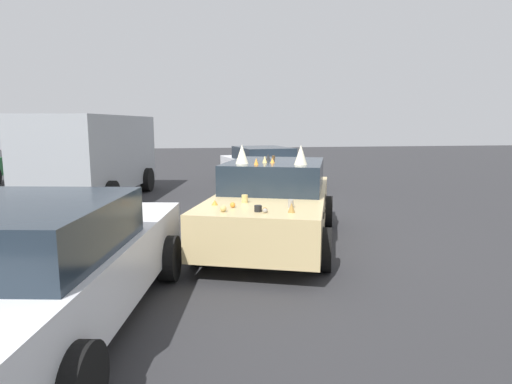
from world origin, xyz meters
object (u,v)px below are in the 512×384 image
at_px(parked_sedan_row_back_center, 261,166).
at_px(art_car_decorated, 274,202).
at_px(parked_van_near_right, 94,153).
at_px(parked_sedan_far_right, 39,267).

bearing_deg(parked_sedan_row_back_center, art_car_decorated, 163.32).
xyz_separation_m(art_car_decorated, parked_van_near_right, (4.95, 3.94, 0.55)).
height_order(parked_van_near_right, parked_sedan_row_back_center, parked_van_near_right).
xyz_separation_m(parked_van_near_right, parked_sedan_row_back_center, (2.00, -4.91, -0.60)).
bearing_deg(parked_van_near_right, parked_sedan_far_right, -160.81).
bearing_deg(parked_sedan_far_right, parked_sedan_row_back_center, -10.94).
height_order(art_car_decorated, parked_sedan_far_right, art_car_decorated).
bearing_deg(parked_van_near_right, parked_sedan_row_back_center, -56.01).
height_order(art_car_decorated, parked_sedan_row_back_center, art_car_decorated).
xyz_separation_m(art_car_decorated, parked_sedan_row_back_center, (6.96, -0.97, -0.05)).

